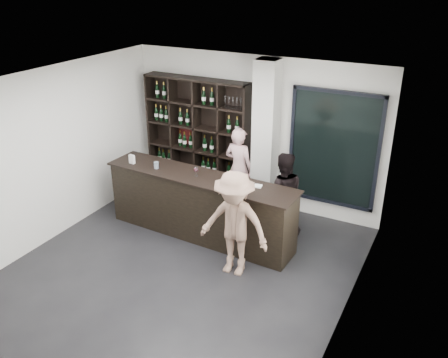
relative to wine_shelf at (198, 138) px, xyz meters
The scene contains 12 objects.
floor 3.06m from the wine_shelf, 65.85° to the right, with size 5.00×5.50×0.01m, color black.
wine_shelf is the anchor object (origin of this frame).
structural_column 1.52m from the wine_shelf, ahead, with size 0.40×0.40×2.90m, color silver.
glass_panel 2.71m from the wine_shelf, ahead, with size 1.60×0.08×2.10m.
tasting_counter 1.83m from the wine_shelf, 58.59° to the right, with size 3.45×0.71×1.14m.
taster_pink 1.09m from the wine_shelf, ahead, with size 0.59×0.39×1.62m, color #FFC6C8.
taster_black 2.26m from the wine_shelf, 18.80° to the right, with size 0.73×0.57×1.51m, color black.
customer 2.90m from the wine_shelf, 48.73° to the right, with size 1.08×0.62×1.67m, color #926E5C.
wine_glass 1.72m from the wine_shelf, 60.28° to the right, with size 0.08×0.08×0.19m, color white, non-canonical shape.
spit_cup 1.53m from the wine_shelf, 87.28° to the right, with size 0.09×0.09×0.11m, color silver.
napkin_stack 2.38m from the wine_shelf, 35.76° to the right, with size 0.12×0.12×0.02m, color white.
card_stand 1.60m from the wine_shelf, 105.87° to the right, with size 0.11×0.05×0.16m, color white.
Camera 1 is at (3.46, -5.10, 4.34)m, focal length 38.00 mm.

